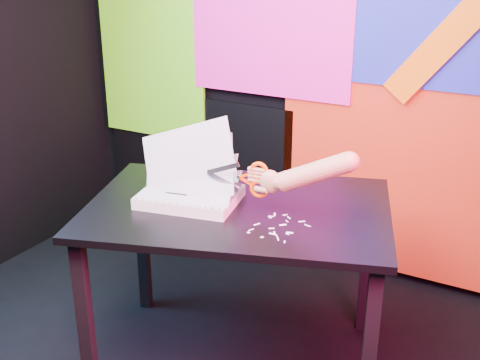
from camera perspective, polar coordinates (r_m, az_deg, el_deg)
The scene contains 7 objects.
room at distance 1.95m, azimuth -9.95°, elevation 9.99°, with size 3.01×3.01×2.71m.
backdrop at distance 3.26m, azimuth 7.73°, elevation 7.52°, with size 2.88×0.05×2.08m.
work_table at distance 2.45m, azimuth -0.18°, elevation -4.33°, with size 1.40×1.15×0.75m.
printout_stack at distance 2.44m, azimuth -4.78°, elevation -1.37°, with size 0.47×0.35×0.36m.
scissors at distance 2.30m, azimuth 1.39°, elevation 0.06°, with size 0.26×0.04×0.15m.
hand_forearm at distance 2.22m, azimuth 6.38°, elevation 0.61°, with size 0.41×0.11×0.21m.
paper_clippings at distance 2.24m, azimuth 3.65°, elevation -4.40°, with size 0.19×0.23×0.00m.
Camera 1 is at (1.21, -1.48, 1.72)m, focal length 45.00 mm.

